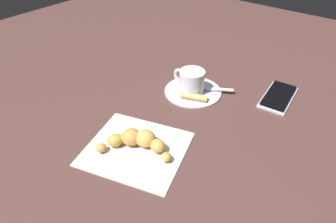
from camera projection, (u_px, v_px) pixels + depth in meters
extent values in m
plane|color=#462C28|center=(166.00, 117.00, 0.64)|extent=(1.80, 1.80, 0.00)
cylinder|color=silver|center=(193.00, 91.00, 0.72)|extent=(0.14, 0.14, 0.01)
cylinder|color=silver|center=(192.00, 81.00, 0.70)|extent=(0.06, 0.06, 0.05)
cylinder|color=black|center=(192.00, 81.00, 0.70)|extent=(0.05, 0.05, 0.00)
torus|color=silver|center=(180.00, 75.00, 0.72)|extent=(0.01, 0.04, 0.04)
cube|color=silver|center=(213.00, 89.00, 0.72)|extent=(0.06, 0.09, 0.00)
ellipsoid|color=silver|center=(187.00, 86.00, 0.72)|extent=(0.03, 0.03, 0.01)
cube|color=tan|center=(194.00, 97.00, 0.69)|extent=(0.04, 0.07, 0.01)
cube|color=silver|center=(136.00, 148.00, 0.56)|extent=(0.22, 0.23, 0.00)
ellipsoid|color=#B79646|center=(166.00, 157.00, 0.53)|extent=(0.03, 0.03, 0.02)
ellipsoid|color=#C49245|center=(158.00, 146.00, 0.55)|extent=(0.03, 0.03, 0.02)
ellipsoid|color=tan|center=(145.00, 138.00, 0.56)|extent=(0.05, 0.05, 0.03)
ellipsoid|color=#BC893E|center=(130.00, 136.00, 0.56)|extent=(0.06, 0.06, 0.03)
ellipsoid|color=gold|center=(115.00, 140.00, 0.56)|extent=(0.04, 0.04, 0.02)
ellipsoid|color=#C28748|center=(101.00, 148.00, 0.55)|extent=(0.02, 0.02, 0.02)
cube|color=#B8B8BC|center=(278.00, 97.00, 0.70)|extent=(0.14, 0.08, 0.01)
cube|color=black|center=(279.00, 95.00, 0.70)|extent=(0.13, 0.07, 0.00)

